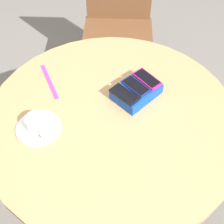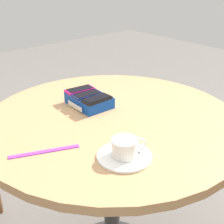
{
  "view_description": "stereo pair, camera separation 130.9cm",
  "coord_description": "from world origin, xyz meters",
  "px_view_note": "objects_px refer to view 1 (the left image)",
  "views": [
    {
      "loc": [
        0.55,
        0.52,
        1.68
      ],
      "look_at": [
        0.0,
        0.0,
        0.77
      ],
      "focal_mm": 50.0,
      "sensor_mm": 36.0,
      "label": 1
    },
    {
      "loc": [
        0.8,
        -0.7,
        1.28
      ],
      "look_at": [
        0.0,
        0.0,
        0.77
      ],
      "focal_mm": 50.0,
      "sensor_mm": 36.0,
      "label": 2
    }
  ],
  "objects_px": {
    "phone_box": "(136,91)",
    "saucer": "(39,128)",
    "phone_magenta": "(147,79)",
    "chair_far_side": "(118,31)",
    "phone_navy": "(136,86)",
    "coffee_cup": "(37,123)",
    "lanyard_strap": "(49,81)",
    "phone_black": "(125,94)",
    "round_table": "(112,133)"
  },
  "relations": [
    {
      "from": "phone_box",
      "to": "saucer",
      "type": "xyz_separation_m",
      "value": [
        0.38,
        -0.15,
        -0.02
      ]
    },
    {
      "from": "phone_magenta",
      "to": "saucer",
      "type": "bearing_deg",
      "value": -19.29
    },
    {
      "from": "chair_far_side",
      "to": "saucer",
      "type": "bearing_deg",
      "value": 26.19
    },
    {
      "from": "chair_far_side",
      "to": "phone_navy",
      "type": "bearing_deg",
      "value": 47.19
    },
    {
      "from": "saucer",
      "to": "coffee_cup",
      "type": "xyz_separation_m",
      "value": [
        0.0,
        0.0,
        0.03
      ]
    },
    {
      "from": "lanyard_strap",
      "to": "chair_far_side",
      "type": "relative_size",
      "value": 0.25
    },
    {
      "from": "phone_box",
      "to": "phone_black",
      "type": "bearing_deg",
      "value": -4.08
    },
    {
      "from": "phone_navy",
      "to": "saucer",
      "type": "height_order",
      "value": "phone_navy"
    },
    {
      "from": "phone_magenta",
      "to": "phone_black",
      "type": "xyz_separation_m",
      "value": [
        0.13,
        -0.01,
        0.0
      ]
    },
    {
      "from": "coffee_cup",
      "to": "phone_box",
      "type": "bearing_deg",
      "value": 158.62
    },
    {
      "from": "saucer",
      "to": "phone_magenta",
      "type": "bearing_deg",
      "value": 160.71
    },
    {
      "from": "lanyard_strap",
      "to": "chair_far_side",
      "type": "height_order",
      "value": "chair_far_side"
    },
    {
      "from": "phone_magenta",
      "to": "coffee_cup",
      "type": "height_order",
      "value": "coffee_cup"
    },
    {
      "from": "saucer",
      "to": "phone_box",
      "type": "bearing_deg",
      "value": 158.23
    },
    {
      "from": "phone_magenta",
      "to": "phone_box",
      "type": "bearing_deg",
      "value": -3.05
    },
    {
      "from": "coffee_cup",
      "to": "lanyard_strap",
      "type": "height_order",
      "value": "coffee_cup"
    },
    {
      "from": "phone_navy",
      "to": "phone_magenta",
      "type": "bearing_deg",
      "value": 174.55
    },
    {
      "from": "phone_navy",
      "to": "coffee_cup",
      "type": "relative_size",
      "value": 1.14
    },
    {
      "from": "saucer",
      "to": "coffee_cup",
      "type": "height_order",
      "value": "coffee_cup"
    },
    {
      "from": "coffee_cup",
      "to": "phone_black",
      "type": "bearing_deg",
      "value": 155.47
    },
    {
      "from": "phone_magenta",
      "to": "coffee_cup",
      "type": "distance_m",
      "value": 0.46
    },
    {
      "from": "phone_black",
      "to": "coffee_cup",
      "type": "height_order",
      "value": "coffee_cup"
    },
    {
      "from": "phone_navy",
      "to": "round_table",
      "type": "bearing_deg",
      "value": 2.69
    },
    {
      "from": "phone_navy",
      "to": "chair_far_side",
      "type": "height_order",
      "value": "chair_far_side"
    },
    {
      "from": "round_table",
      "to": "phone_navy",
      "type": "bearing_deg",
      "value": -177.31
    },
    {
      "from": "coffee_cup",
      "to": "chair_far_side",
      "type": "relative_size",
      "value": 0.12
    },
    {
      "from": "phone_box",
      "to": "phone_black",
      "type": "height_order",
      "value": "phone_black"
    },
    {
      "from": "saucer",
      "to": "chair_far_side",
      "type": "height_order",
      "value": "chair_far_side"
    },
    {
      "from": "saucer",
      "to": "lanyard_strap",
      "type": "distance_m",
      "value": 0.25
    },
    {
      "from": "chair_far_side",
      "to": "coffee_cup",
      "type": "bearing_deg",
      "value": 26.29
    },
    {
      "from": "phone_box",
      "to": "chair_far_side",
      "type": "height_order",
      "value": "chair_far_side"
    },
    {
      "from": "phone_black",
      "to": "coffee_cup",
      "type": "relative_size",
      "value": 1.11
    },
    {
      "from": "phone_box",
      "to": "coffee_cup",
      "type": "relative_size",
      "value": 1.76
    },
    {
      "from": "phone_box",
      "to": "coffee_cup",
      "type": "height_order",
      "value": "coffee_cup"
    },
    {
      "from": "chair_far_side",
      "to": "phone_box",
      "type": "bearing_deg",
      "value": 47.26
    },
    {
      "from": "phone_magenta",
      "to": "coffee_cup",
      "type": "xyz_separation_m",
      "value": [
        0.44,
        -0.15,
        -0.01
      ]
    },
    {
      "from": "round_table",
      "to": "lanyard_strap",
      "type": "xyz_separation_m",
      "value": [
        0.05,
        -0.32,
        0.12
      ]
    },
    {
      "from": "phone_box",
      "to": "lanyard_strap",
      "type": "bearing_deg",
      "value": -58.95
    },
    {
      "from": "phone_box",
      "to": "phone_magenta",
      "type": "relative_size",
      "value": 1.48
    },
    {
      "from": "phone_black",
      "to": "chair_far_side",
      "type": "height_order",
      "value": "chair_far_side"
    },
    {
      "from": "phone_navy",
      "to": "lanyard_strap",
      "type": "relative_size",
      "value": 0.56
    },
    {
      "from": "phone_navy",
      "to": "phone_black",
      "type": "height_order",
      "value": "phone_black"
    },
    {
      "from": "round_table",
      "to": "saucer",
      "type": "height_order",
      "value": "saucer"
    },
    {
      "from": "round_table",
      "to": "coffee_cup",
      "type": "relative_size",
      "value": 9.28
    },
    {
      "from": "phone_box",
      "to": "saucer",
      "type": "relative_size",
      "value": 1.11
    },
    {
      "from": "round_table",
      "to": "chair_far_side",
      "type": "bearing_deg",
      "value": -138.97
    },
    {
      "from": "round_table",
      "to": "coffee_cup",
      "type": "distance_m",
      "value": 0.32
    },
    {
      "from": "round_table",
      "to": "phone_black",
      "type": "xyz_separation_m",
      "value": [
        -0.08,
        -0.01,
        0.17
      ]
    },
    {
      "from": "phone_black",
      "to": "lanyard_strap",
      "type": "height_order",
      "value": "phone_black"
    },
    {
      "from": "phone_navy",
      "to": "chair_far_side",
      "type": "bearing_deg",
      "value": -132.81
    }
  ]
}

